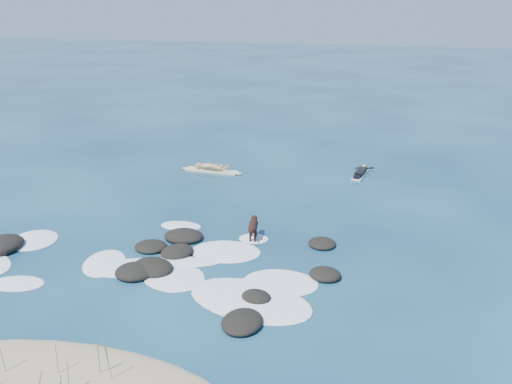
# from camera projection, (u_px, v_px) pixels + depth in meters

# --- Properties ---
(ground) EXTENTS (160.00, 160.00, 0.00)m
(ground) POSITION_uv_depth(u_px,v_px,m) (181.00, 249.00, 20.18)
(ground) COLOR #0A2642
(ground) RESTS_ON ground
(dune_grass) EXTENTS (2.80, 1.83, 1.24)m
(dune_grass) POSITION_uv_depth(u_px,v_px,m) (61.00, 377.00, 12.52)
(dune_grass) COLOR olive
(dune_grass) RESTS_ON ground
(reef_rocks) EXTENTS (13.05, 8.05, 0.58)m
(reef_rocks) POSITION_uv_depth(u_px,v_px,m) (118.00, 264.00, 18.80)
(reef_rocks) COLOR black
(reef_rocks) RESTS_ON ground
(breaking_foam) EXTENTS (13.82, 6.89, 0.12)m
(breaking_foam) POSITION_uv_depth(u_px,v_px,m) (161.00, 270.00, 18.61)
(breaking_foam) COLOR white
(breaking_foam) RESTS_ON ground
(standing_surfer_rig) EXTENTS (3.25, 0.74, 1.85)m
(standing_surfer_rig) POSITION_uv_depth(u_px,v_px,m) (211.00, 158.00, 28.44)
(standing_surfer_rig) COLOR beige
(standing_surfer_rig) RESTS_ON ground
(paddling_surfer_rig) EXTENTS (1.00, 2.19, 0.38)m
(paddling_surfer_rig) POSITION_uv_depth(u_px,v_px,m) (361.00, 173.00, 28.11)
(paddling_surfer_rig) COLOR white
(paddling_surfer_rig) RESTS_ON ground
(dog) EXTENTS (0.45, 1.28, 0.81)m
(dog) POSITION_uv_depth(u_px,v_px,m) (253.00, 226.00, 20.75)
(dog) COLOR black
(dog) RESTS_ON ground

